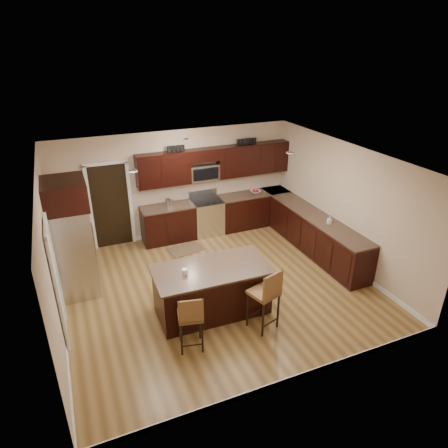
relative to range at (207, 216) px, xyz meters
name	(u,v)px	position (x,y,z in m)	size (l,w,h in m)	color
floor	(218,287)	(-0.68, -2.45, -0.47)	(6.00, 6.00, 0.00)	olive
ceiling	(217,160)	(-0.68, -2.45, 2.23)	(6.00, 6.00, 0.00)	silver
wall_back	(177,184)	(-0.68, 0.30, 0.88)	(6.00, 6.00, 0.00)	#C8AE90
wall_left	(50,259)	(-3.68, -2.45, 0.88)	(5.50, 5.50, 0.00)	#C8AE90
wall_right	(345,205)	(2.32, -2.45, 0.88)	(5.50, 5.50, 0.00)	#C8AE90
base_cabinets	(267,224)	(1.22, -1.01, -0.01)	(4.02, 3.96, 0.92)	black
upper_cabinets	(218,162)	(0.36, 0.13, 1.37)	(4.00, 0.33, 0.80)	black
range	(207,216)	(0.00, 0.00, 0.00)	(0.76, 0.64, 1.11)	silver
microwave	(204,172)	(0.00, 0.15, 1.15)	(0.76, 0.31, 0.40)	silver
doorway	(111,206)	(-2.33, 0.28, 0.56)	(0.85, 0.03, 2.06)	black
pantry_door	(56,284)	(-3.66, -2.75, 0.55)	(0.03, 0.80, 2.04)	white
letter_decor	(212,145)	(0.22, 0.13, 1.82)	(2.20, 0.03, 0.15)	black
island	(212,291)	(-1.07, -3.11, -0.04)	(2.13, 1.16, 0.92)	black
stool_left	(191,317)	(-1.76, -3.95, 0.18)	(0.47, 0.47, 1.05)	brown
stool_right	(267,293)	(-0.40, -3.96, 0.26)	(0.55, 0.55, 1.18)	brown
refrigerator	(72,237)	(-3.30, -1.45, 0.73)	(0.79, 0.97, 2.35)	silver
floor_mat	(186,249)	(-0.81, -0.64, -0.47)	(0.81, 0.54, 0.01)	brown
fruit_bowl	(256,192)	(1.39, 0.00, 0.48)	(0.27, 0.27, 0.07)	silver
soap_bottle	(329,220)	(2.02, -2.37, 0.54)	(0.08, 0.08, 0.18)	#B2B2B2
canister_tall	(168,202)	(-1.01, 0.00, 0.55)	(0.12, 0.12, 0.21)	silver
canister_short	(171,203)	(-0.93, 0.00, 0.53)	(0.11, 0.11, 0.16)	silver
island_jar	(185,272)	(-1.57, -3.11, 0.50)	(0.10, 0.10, 0.10)	white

